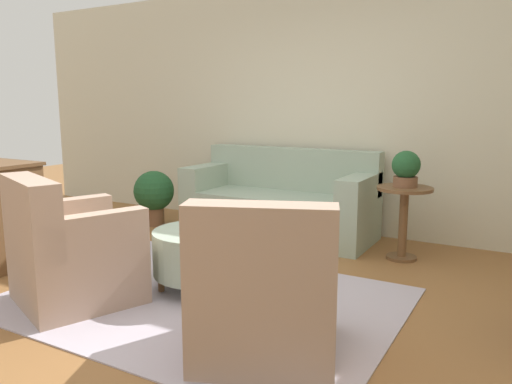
# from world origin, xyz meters

# --- Properties ---
(ground_plane) EXTENTS (16.00, 16.00, 0.00)m
(ground_plane) POSITION_xyz_m (0.00, 0.00, 0.00)
(ground_plane) COLOR #996638
(wall_back) EXTENTS (8.93, 0.12, 2.80)m
(wall_back) POSITION_xyz_m (0.00, 2.53, 1.40)
(wall_back) COLOR beige
(wall_back) RESTS_ON ground_plane
(rug) EXTENTS (2.83, 2.08, 0.01)m
(rug) POSITION_xyz_m (0.00, 0.00, 0.01)
(rug) COLOR #BCB2C1
(rug) RESTS_ON ground_plane
(couch) EXTENTS (2.09, 0.86, 0.95)m
(couch) POSITION_xyz_m (-0.36, 2.00, 0.35)
(couch) COLOR #9EB29E
(couch) RESTS_ON ground_plane
(armchair_left) EXTENTS (1.02, 1.02, 0.94)m
(armchair_left) POSITION_xyz_m (-0.81, -0.51, 0.37)
(armchair_left) COLOR tan
(armchair_left) RESTS_ON rug
(armchair_right) EXTENTS (1.02, 1.02, 0.94)m
(armchair_right) POSITION_xyz_m (0.81, -0.51, 0.37)
(armchair_right) COLOR tan
(armchair_right) RESTS_ON rug
(ottoman_table) EXTENTS (0.78, 0.78, 0.46)m
(ottoman_table) POSITION_xyz_m (-0.14, 0.21, 0.30)
(ottoman_table) COLOR #9EB29E
(ottoman_table) RESTS_ON rug
(side_table) EXTENTS (0.51, 0.51, 0.69)m
(side_table) POSITION_xyz_m (1.05, 1.75, 0.47)
(side_table) COLOR brown
(side_table) RESTS_ON ground_plane
(potted_plant_on_side_table) EXTENTS (0.26, 0.26, 0.34)m
(potted_plant_on_side_table) POSITION_xyz_m (1.05, 1.75, 0.86)
(potted_plant_on_side_table) COLOR brown
(potted_plant_on_side_table) RESTS_ON side_table
(potted_plant_floor) EXTENTS (0.48, 0.48, 0.66)m
(potted_plant_floor) POSITION_xyz_m (-1.88, 1.65, 0.39)
(potted_plant_floor) COLOR brown
(potted_plant_floor) RESTS_ON ground_plane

